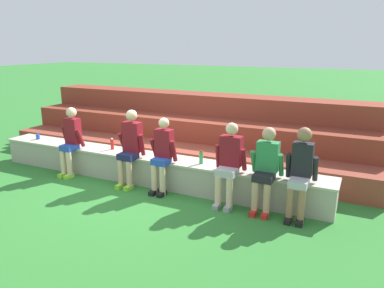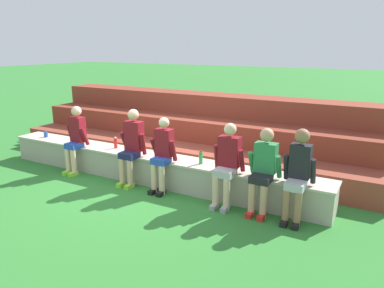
{
  "view_description": "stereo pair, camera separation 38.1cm",
  "coord_description": "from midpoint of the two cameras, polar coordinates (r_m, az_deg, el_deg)",
  "views": [
    {
      "loc": [
        3.82,
        -5.6,
        2.67
      ],
      "look_at": [
        1.0,
        0.28,
        0.9
      ],
      "focal_mm": 34.31,
      "sensor_mm": 36.0,
      "label": 1
    },
    {
      "loc": [
        4.16,
        -5.43,
        2.67
      ],
      "look_at": [
        1.0,
        0.28,
        0.9
      ],
      "focal_mm": 34.31,
      "sensor_mm": 36.0,
      "label": 2
    }
  ],
  "objects": [
    {
      "name": "water_bottle_near_right",
      "position": [
        7.86,
        -13.67,
        -0.02
      ],
      "size": [
        0.07,
        0.07,
        0.24
      ],
      "color": "red",
      "rests_on": "stone_seating_wall"
    },
    {
      "name": "person_center",
      "position": [
        6.76,
        -6.25,
        -1.46
      ],
      "size": [
        0.5,
        0.49,
        1.4
      ],
      "color": "beige",
      "rests_on": "ground"
    },
    {
      "name": "person_far_right",
      "position": [
        6.04,
        9.63,
        -3.5
      ],
      "size": [
        0.53,
        0.58,
        1.4
      ],
      "color": "tan",
      "rests_on": "ground"
    },
    {
      "name": "ground_plane",
      "position": [
        7.31,
        -9.65,
        -6.5
      ],
      "size": [
        80.0,
        80.0,
        0.0
      ],
      "primitive_type": "plane",
      "color": "#2D752D"
    },
    {
      "name": "plastic_cup_middle",
      "position": [
        9.27,
        -23.94,
        1.05
      ],
      "size": [
        0.09,
        0.09,
        0.12
      ],
      "primitive_type": "cylinder",
      "color": "blue",
      "rests_on": "stone_seating_wall"
    },
    {
      "name": "person_right_of_center",
      "position": [
        6.22,
        4.04,
        -2.71
      ],
      "size": [
        0.54,
        0.58,
        1.42
      ],
      "color": "beige",
      "rests_on": "ground"
    },
    {
      "name": "water_bottle_mid_right",
      "position": [
        6.71,
        -0.19,
        -2.13
      ],
      "size": [
        0.07,
        0.07,
        0.25
      ],
      "color": "green",
      "rests_on": "stone_seating_wall"
    },
    {
      "name": "brick_bleachers",
      "position": [
        9.08,
        -1.22,
        1.81
      ],
      "size": [
        8.72,
        2.38,
        1.48
      ],
      "color": "brown",
      "rests_on": "ground"
    },
    {
      "name": "person_far_left",
      "position": [
        8.1,
        -19.63,
        0.67
      ],
      "size": [
        0.48,
        0.53,
        1.43
      ],
      "color": "beige",
      "rests_on": "ground"
    },
    {
      "name": "person_left_of_center",
      "position": [
        7.18,
        -11.09,
        -0.2
      ],
      "size": [
        0.54,
        0.56,
        1.48
      ],
      "color": "#DBAD89",
      "rests_on": "ground"
    },
    {
      "name": "person_rightmost_edge",
      "position": [
        5.91,
        14.77,
        -3.97
      ],
      "size": [
        0.49,
        0.61,
        1.45
      ],
      "color": "#996B4C",
      "rests_on": "ground"
    },
    {
      "name": "stone_seating_wall",
      "position": [
        7.43,
        -8.51,
        -3.67
      ],
      "size": [
        7.2,
        0.6,
        0.56
      ],
      "color": "#A8A08E",
      "rests_on": "ground"
    }
  ]
}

